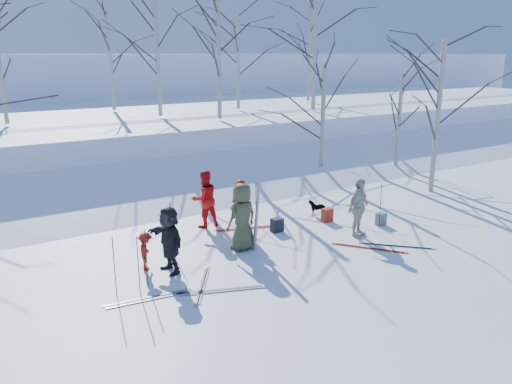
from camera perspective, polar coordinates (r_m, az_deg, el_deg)
ground at (r=13.14m, az=3.49°, el=-6.97°), size 120.00×120.00×0.00m
snow_ramp at (r=18.92m, az=-8.85°, el=0.42°), size 70.00×9.49×4.12m
snow_plateau at (r=28.07m, az=-17.11°, el=6.60°), size 70.00×18.00×2.20m
far_hill at (r=48.48m, az=-23.91°, el=10.65°), size 90.00×30.00×6.00m
skier_olive_center at (r=13.05m, az=-1.59°, el=-2.86°), size 0.96×0.71×1.80m
skier_red_north at (r=14.31m, az=-1.94°, el=-1.65°), size 0.68×0.57×1.59m
skier_redor_behind at (r=14.88m, az=-5.90°, el=-0.80°), size 0.84×0.66×1.72m
skier_red_seated at (r=12.25m, az=-12.49°, el=-6.64°), size 0.58×0.71×0.95m
skier_cream_east at (r=14.33m, az=11.64°, el=-1.76°), size 1.06×0.70×1.68m
skier_grey_west at (r=11.92m, az=-9.89°, el=-5.40°), size 0.56×1.52×1.61m
dog at (r=16.12m, az=7.06°, el=-1.81°), size 0.63×0.57×0.50m
upright_ski_left at (r=12.93m, az=0.10°, el=-2.82°), size 0.10×0.17×1.90m
upright_ski_right at (r=12.98m, az=0.04°, el=-2.74°), size 0.13×0.23×1.89m
ski_pair_a at (r=14.06m, az=15.81°, el=-5.97°), size 2.10×2.10×0.02m
ski_pair_b at (r=13.72m, az=12.81°, el=-6.29°), size 2.03×2.09×0.02m
ski_pair_c at (r=11.43m, az=-6.10°, el=-10.54°), size 1.94×2.08×0.02m
ski_pair_d at (r=11.04m, az=-12.04°, el=-11.82°), size 0.63×1.95×0.02m
ski_pair_e at (r=14.87m, az=-0.90°, el=-4.16°), size 1.29×2.01×0.02m
ski_pair_f at (r=11.17m, az=-3.93°, el=-11.16°), size 1.41×2.03×0.02m
ski_pole_a at (r=11.11m, az=-15.88°, el=-8.15°), size 0.02×0.02×1.34m
ski_pole_b at (r=11.39m, az=-12.42°, el=-7.30°), size 0.02×0.02×1.34m
ski_pole_c at (r=15.55m, az=11.70°, el=-1.05°), size 0.02×0.02×1.34m
ski_pole_d at (r=11.00m, az=-13.29°, el=-8.19°), size 0.02×0.02×1.34m
ski_pole_e at (r=13.17m, az=-9.74°, el=-3.98°), size 0.02×0.02×1.34m
ski_pole_f at (r=15.11m, az=-0.01°, el=-1.20°), size 0.02×0.02×1.34m
ski_pole_g at (r=15.18m, az=14.02°, el=-1.60°), size 0.02×0.02×1.34m
backpack_red at (r=15.58m, az=8.14°, el=-2.62°), size 0.32×0.22×0.42m
backpack_grey at (r=15.59m, az=14.10°, el=-3.01°), size 0.30×0.20×0.38m
backpack_dark at (r=14.58m, az=2.42°, el=-3.79°), size 0.34×0.24×0.40m
birch_plateau_c at (r=22.67m, az=-4.28°, el=14.93°), size 4.24×4.24×5.21m
birch_plateau_d at (r=26.87m, az=-2.06°, el=14.69°), size 4.01×4.01×4.88m
birch_plateau_e at (r=24.01m, az=-11.16°, el=14.70°), size 4.23×4.23×5.19m
birch_plateau_f at (r=27.31m, az=-16.28°, el=14.14°), size 4.03×4.03×4.89m
birch_plateau_g at (r=31.58m, az=6.12°, el=15.44°), size 4.55×4.55×5.65m
birch_plateau_h at (r=26.54m, az=6.78°, el=17.19°), size 5.70×5.70×7.28m
birch_edge_b at (r=19.51m, az=20.03°, el=7.97°), size 4.48×4.48×5.54m
birch_edge_c at (r=22.49m, az=15.99°, el=7.47°), size 3.54×3.54×4.20m
birch_edge_e at (r=20.59m, az=7.62°, el=7.88°), size 3.86×3.86×4.66m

